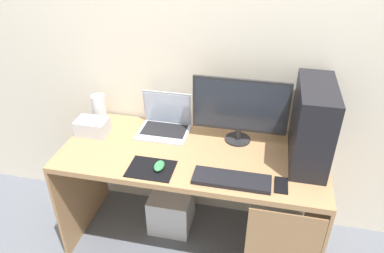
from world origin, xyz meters
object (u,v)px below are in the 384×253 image
(monitor, at_px, (240,109))
(speaker, at_px, (99,109))
(mouse_left, at_px, (159,166))
(pc_tower, at_px, (312,125))
(laptop, at_px, (165,123))
(projector, at_px, (92,127))
(cell_phone, at_px, (281,185))
(keyboard, at_px, (232,180))
(subwoofer, at_px, (171,209))

(monitor, distance_m, speaker, 0.96)
(speaker, height_order, mouse_left, speaker)
(monitor, bearing_deg, pc_tower, -14.40)
(speaker, relative_size, mouse_left, 1.99)
(monitor, height_order, laptop, monitor)
(monitor, relative_size, speaker, 3.03)
(pc_tower, relative_size, projector, 2.34)
(speaker, relative_size, projector, 0.95)
(laptop, bearing_deg, mouse_left, -78.61)
(laptop, relative_size, mouse_left, 3.40)
(monitor, xyz_separation_m, cell_phone, (0.27, -0.38, -0.22))
(monitor, xyz_separation_m, keyboard, (0.01, -0.40, -0.22))
(monitor, xyz_separation_m, projector, (-0.93, -0.11, -0.18))
(projector, bearing_deg, mouse_left, -27.15)
(cell_phone, distance_m, subwoofer, 0.99)
(monitor, distance_m, subwoofer, 0.95)
(laptop, xyz_separation_m, keyboard, (0.49, -0.43, -0.04))
(mouse_left, xyz_separation_m, cell_phone, (0.67, -0.00, -0.02))
(speaker, bearing_deg, pc_tower, -6.47)
(cell_phone, xyz_separation_m, subwoofer, (-0.70, 0.31, -0.62))
(subwoofer, bearing_deg, keyboard, -36.69)
(projector, xyz_separation_m, cell_phone, (1.20, -0.27, -0.04))
(pc_tower, distance_m, monitor, 0.42)
(laptop, bearing_deg, cell_phone, -28.65)
(pc_tower, distance_m, laptop, 0.92)
(speaker, xyz_separation_m, mouse_left, (0.55, -0.43, -0.07))
(speaker, height_order, subwoofer, speaker)
(pc_tower, xyz_separation_m, monitor, (-0.41, 0.11, -0.00))
(subwoofer, bearing_deg, cell_phone, -23.85)
(pc_tower, distance_m, projector, 1.35)
(projector, xyz_separation_m, keyboard, (0.94, -0.29, -0.04))
(mouse_left, bearing_deg, subwoofer, 95.71)
(pc_tower, xyz_separation_m, subwoofer, (-0.84, 0.03, -0.85))
(pc_tower, distance_m, speaker, 1.38)
(monitor, relative_size, subwoofer, 1.99)
(mouse_left, distance_m, subwoofer, 0.71)
(speaker, bearing_deg, monitor, -2.95)
(pc_tower, height_order, monitor, pc_tower)
(pc_tower, height_order, mouse_left, pc_tower)
(mouse_left, bearing_deg, monitor, 43.77)
(keyboard, relative_size, mouse_left, 4.38)
(projector, height_order, subwoofer, projector)
(monitor, relative_size, keyboard, 1.37)
(pc_tower, height_order, speaker, pc_tower)
(laptop, relative_size, cell_phone, 2.51)
(keyboard, bearing_deg, cell_phone, 4.00)
(speaker, distance_m, keyboard, 1.07)
(mouse_left, bearing_deg, pc_tower, 18.92)
(monitor, distance_m, mouse_left, 0.59)
(projector, bearing_deg, pc_tower, 0.24)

